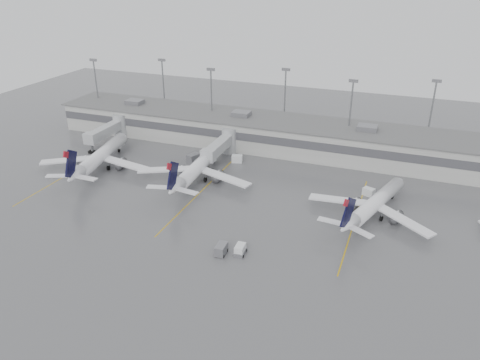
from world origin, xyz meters
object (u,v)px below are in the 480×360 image
(jet_far_left, at_px, (100,156))
(jet_mid_left, at_px, (197,167))
(baggage_tug, at_px, (240,250))
(jet_mid_right, at_px, (374,204))

(jet_far_left, bearing_deg, jet_mid_left, -5.21)
(jet_far_left, xyz_separation_m, baggage_tug, (46.85, -23.50, -2.60))
(jet_mid_left, xyz_separation_m, baggage_tug, (20.81, -26.00, -2.52))
(jet_mid_left, height_order, baggage_tug, jet_mid_left)
(jet_far_left, bearing_deg, jet_mid_right, -11.64)
(jet_far_left, height_order, baggage_tug, jet_far_left)
(jet_mid_right, distance_m, baggage_tug, 30.66)
(jet_mid_left, distance_m, baggage_tug, 33.40)
(jet_mid_left, bearing_deg, baggage_tug, -54.21)
(jet_far_left, distance_m, jet_mid_left, 26.16)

